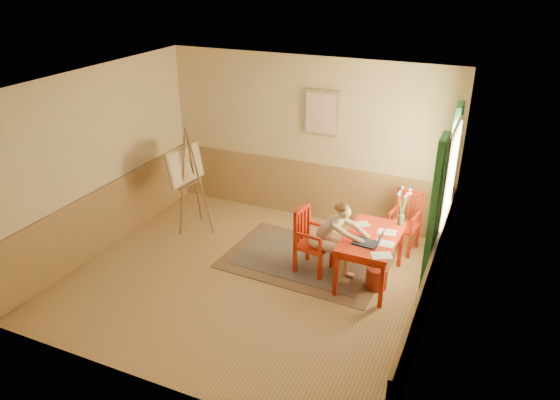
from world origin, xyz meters
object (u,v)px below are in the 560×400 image
at_px(table, 371,242).
at_px(chair_back, 405,221).
at_px(laptop, 370,241).
at_px(easel, 187,170).
at_px(chair_left, 311,240).
at_px(figure, 332,236).

height_order(table, chair_back, chair_back).
height_order(laptop, easel, easel).
height_order(chair_left, chair_back, chair_left).
xyz_separation_m(chair_left, laptop, (0.90, -0.18, 0.28)).
relative_size(chair_left, easel, 0.55).
height_order(chair_left, laptop, chair_left).
distance_m(chair_back, laptop, 1.40).
relative_size(chair_left, figure, 0.83).
relative_size(table, easel, 0.68).
distance_m(table, laptop, 0.28).
bearing_deg(chair_back, figure, -122.96).
xyz_separation_m(chair_left, figure, (0.33, -0.03, 0.16)).
relative_size(table, figure, 1.02).
bearing_deg(chair_back, table, -102.73).
xyz_separation_m(figure, laptop, (0.58, -0.15, 0.11)).
distance_m(laptop, easel, 3.31).
bearing_deg(table, figure, -169.82).
xyz_separation_m(chair_back, easel, (-3.45, -0.74, 0.58)).
bearing_deg(chair_left, chair_back, 46.63).
distance_m(chair_left, laptop, 0.96).
bearing_deg(laptop, chair_back, 81.22).
bearing_deg(figure, chair_back, 57.04).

